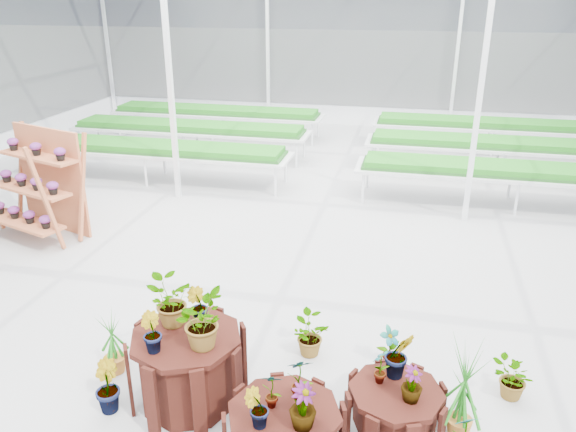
# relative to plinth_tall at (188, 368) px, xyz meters

# --- Properties ---
(ground_plane) EXTENTS (24.00, 24.00, 0.00)m
(ground_plane) POSITION_rel_plinth_tall_xyz_m (0.27, 2.09, -0.42)
(ground_plane) COLOR gray
(ground_plane) RESTS_ON ground
(greenhouse_shell) EXTENTS (18.00, 24.00, 4.50)m
(greenhouse_shell) POSITION_rel_plinth_tall_xyz_m (0.27, 2.09, 1.83)
(greenhouse_shell) COLOR white
(greenhouse_shell) RESTS_ON ground
(steel_frame) EXTENTS (18.00, 24.00, 4.50)m
(steel_frame) POSITION_rel_plinth_tall_xyz_m (0.27, 2.09, 1.83)
(steel_frame) COLOR silver
(steel_frame) RESTS_ON ground
(nursery_benches) EXTENTS (16.00, 7.00, 0.84)m
(nursery_benches) POSITION_rel_plinth_tall_xyz_m (0.27, 9.29, 0.00)
(nursery_benches) COLOR silver
(nursery_benches) RESTS_ON ground
(plinth_tall) EXTENTS (1.48, 1.48, 0.84)m
(plinth_tall) POSITION_rel_plinth_tall_xyz_m (0.00, 0.00, 0.00)
(plinth_tall) COLOR black
(plinth_tall) RESTS_ON ground
(plinth_low) EXTENTS (1.32, 1.32, 0.45)m
(plinth_low) POSITION_rel_plinth_tall_xyz_m (2.20, 0.10, -0.19)
(plinth_low) COLOR black
(plinth_low) RESTS_ON ground
(shelf_rack) EXTENTS (2.05, 1.50, 1.94)m
(shelf_rack) POSITION_rel_plinth_tall_xyz_m (-4.38, 3.59, 0.55)
(shelf_rack) COLOR #AC5935
(shelf_rack) RESTS_ON ground
(nursery_plants) EXTENTS (4.97, 3.18, 1.42)m
(nursery_plants) POSITION_rel_plinth_tall_xyz_m (0.97, 0.03, 0.14)
(nursery_plants) COLOR #1E6E19
(nursery_plants) RESTS_ON ground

